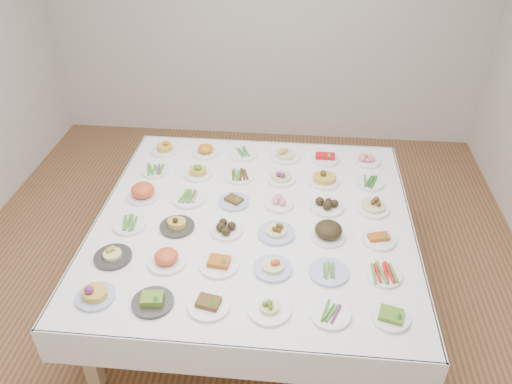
# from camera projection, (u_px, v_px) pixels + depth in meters

# --- Properties ---
(room_envelope) EXTENTS (5.02, 5.02, 2.81)m
(room_envelope) POSITION_uv_depth(u_px,v_px,m) (234.00, 66.00, 3.22)
(room_envelope) COLOR #8E5B3B
(room_envelope) RESTS_ON ground
(display_table) EXTENTS (2.32, 2.32, 0.75)m
(display_table) POSITION_uv_depth(u_px,v_px,m) (254.00, 225.00, 3.70)
(display_table) COLOR white
(display_table) RESTS_ON ground
(dish_0) EXTENTS (0.24, 0.23, 0.14)m
(dish_0) POSITION_uv_depth(u_px,v_px,m) (94.00, 291.00, 2.99)
(dish_0) COLOR #4C66B2
(dish_0) RESTS_ON display_table
(dish_1) EXTENTS (0.25, 0.25, 0.10)m
(dish_1) POSITION_uv_depth(u_px,v_px,m) (152.00, 299.00, 2.96)
(dish_1) COLOR #2E2C29
(dish_1) RESTS_ON display_table
(dish_2) EXTENTS (0.25, 0.25, 0.11)m
(dish_2) POSITION_uv_depth(u_px,v_px,m) (208.00, 302.00, 2.94)
(dish_2) COLOR white
(dish_2) RESTS_ON display_table
(dish_3) EXTENTS (0.25, 0.25, 0.12)m
(dish_3) POSITION_uv_depth(u_px,v_px,m) (269.00, 305.00, 2.91)
(dish_3) COLOR white
(dish_3) RESTS_ON display_table
(dish_4) EXTENTS (0.24, 0.24, 0.05)m
(dish_4) POSITION_uv_depth(u_px,v_px,m) (330.00, 313.00, 2.90)
(dish_4) COLOR white
(dish_4) RESTS_ON display_table
(dish_5) EXTENTS (0.22, 0.22, 0.10)m
(dish_5) POSITION_uv_depth(u_px,v_px,m) (391.00, 314.00, 2.87)
(dish_5) COLOR white
(dish_5) RESTS_ON display_table
(dish_6) EXTENTS (0.25, 0.25, 0.11)m
(dish_6) POSITION_uv_depth(u_px,v_px,m) (112.00, 253.00, 3.28)
(dish_6) COLOR #2E2C29
(dish_6) RESTS_ON display_table
(dish_7) EXTENTS (0.25, 0.25, 0.13)m
(dish_7) POSITION_uv_depth(u_px,v_px,m) (166.00, 257.00, 3.24)
(dish_7) COLOR white
(dish_7) RESTS_ON display_table
(dish_8) EXTENTS (0.25, 0.25, 0.11)m
(dish_8) POSITION_uv_depth(u_px,v_px,m) (219.00, 261.00, 3.22)
(dish_8) COLOR white
(dish_8) RESTS_ON display_table
(dish_9) EXTENTS (0.25, 0.25, 0.12)m
(dish_9) POSITION_uv_depth(u_px,v_px,m) (273.00, 264.00, 3.19)
(dish_9) COLOR #4C66B2
(dish_9) RESTS_ON display_table
(dish_10) EXTENTS (0.25, 0.25, 0.05)m
(dish_10) POSITION_uv_depth(u_px,v_px,m) (329.00, 272.00, 3.18)
(dish_10) COLOR #4C66B2
(dish_10) RESTS_ON display_table
(dish_11) EXTENTS (0.23, 0.23, 0.06)m
(dish_11) POSITION_uv_depth(u_px,v_px,m) (384.00, 274.00, 3.16)
(dish_11) COLOR white
(dish_11) RESTS_ON display_table
(dish_12) EXTENTS (0.23, 0.23, 0.06)m
(dish_12) POSITION_uv_depth(u_px,v_px,m) (130.00, 224.00, 3.57)
(dish_12) COLOR white
(dish_12) RESTS_ON display_table
(dish_13) EXTENTS (0.25, 0.25, 0.13)m
(dish_13) POSITION_uv_depth(u_px,v_px,m) (177.00, 222.00, 3.54)
(dish_13) COLOR #2E2C29
(dish_13) RESTS_ON display_table
(dish_14) EXTENTS (0.23, 0.23, 0.11)m
(dish_14) POSITION_uv_depth(u_px,v_px,m) (226.00, 226.00, 3.51)
(dish_14) COLOR white
(dish_14) RESTS_ON display_table
(dish_15) EXTENTS (0.26, 0.26, 0.13)m
(dish_15) POSITION_uv_depth(u_px,v_px,m) (276.00, 228.00, 3.48)
(dish_15) COLOR #4C66B2
(dish_15) RESTS_ON display_table
(dish_16) EXTENTS (0.27, 0.27, 0.15)m
(dish_16) POSITION_uv_depth(u_px,v_px,m) (329.00, 229.00, 3.45)
(dish_16) COLOR white
(dish_16) RESTS_ON display_table
(dish_17) EXTENTS (0.23, 0.23, 0.09)m
(dish_17) POSITION_uv_depth(u_px,v_px,m) (379.00, 237.00, 3.44)
(dish_17) COLOR white
(dish_17) RESTS_ON display_table
(dish_18) EXTENTS (0.24, 0.24, 0.14)m
(dish_18) POSITION_uv_depth(u_px,v_px,m) (143.00, 191.00, 3.84)
(dish_18) COLOR white
(dish_18) RESTS_ON display_table
(dish_19) EXTENTS (0.26, 0.26, 0.06)m
(dish_19) POSITION_uv_depth(u_px,v_px,m) (189.00, 197.00, 3.84)
(dish_19) COLOR white
(dish_19) RESTS_ON display_table
(dish_20) EXTENTS (0.23, 0.23, 0.09)m
(dish_20) POSITION_uv_depth(u_px,v_px,m) (234.00, 200.00, 3.80)
(dish_20) COLOR #4C66B2
(dish_20) RESTS_ON display_table
(dish_21) EXTENTS (0.22, 0.22, 0.09)m
(dish_21) POSITION_uv_depth(u_px,v_px,m) (279.00, 202.00, 3.78)
(dish_21) COLOR white
(dish_21) RESTS_ON display_table
(dish_22) EXTENTS (0.25, 0.25, 0.11)m
(dish_22) POSITION_uv_depth(u_px,v_px,m) (327.00, 203.00, 3.74)
(dish_22) COLOR white
(dish_22) RESTS_ON display_table
(dish_23) EXTENTS (0.26, 0.26, 0.14)m
(dish_23) POSITION_uv_depth(u_px,v_px,m) (374.00, 203.00, 3.71)
(dish_23) COLOR white
(dish_23) RESTS_ON display_table
(dish_24) EXTENTS (0.22, 0.22, 0.05)m
(dish_24) POSITION_uv_depth(u_px,v_px,m) (155.00, 170.00, 4.16)
(dish_24) COLOR white
(dish_24) RESTS_ON display_table
(dish_25) EXTENTS (0.24, 0.24, 0.12)m
(dish_25) POSITION_uv_depth(u_px,v_px,m) (198.00, 170.00, 4.11)
(dish_25) COLOR white
(dish_25) RESTS_ON display_table
(dish_26) EXTENTS (0.23, 0.23, 0.05)m
(dish_26) POSITION_uv_depth(u_px,v_px,m) (240.00, 176.00, 4.10)
(dish_26) COLOR white
(dish_26) RESTS_ON display_table
(dish_27) EXTENTS (0.23, 0.23, 0.13)m
(dish_27) POSITION_uv_depth(u_px,v_px,m) (281.00, 174.00, 4.04)
(dish_27) COLOR white
(dish_27) RESTS_ON display_table
(dish_28) EXTENTS (0.24, 0.24, 0.15)m
(dish_28) POSITION_uv_depth(u_px,v_px,m) (325.00, 175.00, 4.01)
(dish_28) COLOR white
(dish_28) RESTS_ON display_table
(dish_29) EXTENTS (0.22, 0.22, 0.05)m
(dish_29) POSITION_uv_depth(u_px,v_px,m) (369.00, 182.00, 4.02)
(dish_29) COLOR white
(dish_29) RESTS_ON display_table
(dish_30) EXTENTS (0.23, 0.23, 0.13)m
(dish_30) POSITION_uv_depth(u_px,v_px,m) (164.00, 146.00, 4.42)
(dish_30) COLOR white
(dish_30) RESTS_ON display_table
(dish_31) EXTENTS (0.23, 0.23, 0.12)m
(dish_31) POSITION_uv_depth(u_px,v_px,m) (205.00, 149.00, 4.39)
(dish_31) COLOR white
(dish_31) RESTS_ON display_table
(dish_32) EXTENTS (0.25, 0.25, 0.05)m
(dish_32) POSITION_uv_depth(u_px,v_px,m) (243.00, 153.00, 4.39)
(dish_32) COLOR white
(dish_32) RESTS_ON display_table
(dish_33) EXTENTS (0.26, 0.26, 0.14)m
(dish_33) POSITION_uv_depth(u_px,v_px,m) (285.00, 151.00, 4.33)
(dish_33) COLOR white
(dish_33) RESTS_ON display_table
(dish_34) EXTENTS (0.24, 0.24, 0.10)m
(dish_34) POSITION_uv_depth(u_px,v_px,m) (325.00, 156.00, 4.31)
(dish_34) COLOR white
(dish_34) RESTS_ON display_table
(dish_35) EXTENTS (0.23, 0.23, 0.09)m
(dish_35) POSITION_uv_depth(u_px,v_px,m) (367.00, 159.00, 4.28)
(dish_35) COLOR white
(dish_35) RESTS_ON display_table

